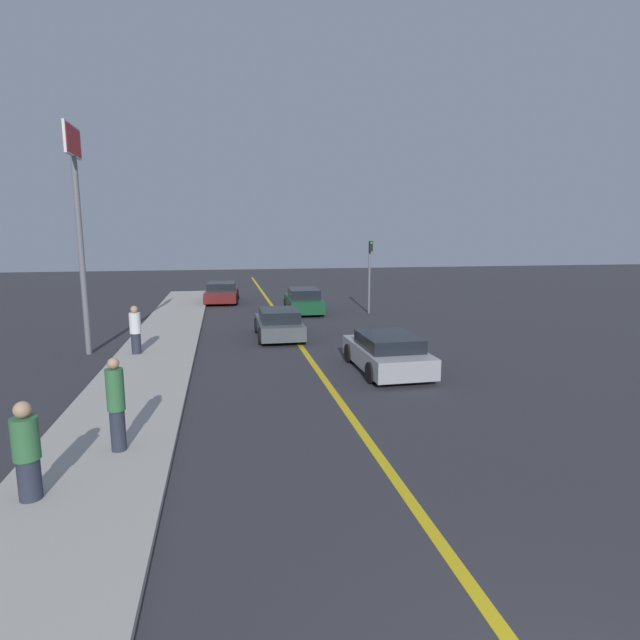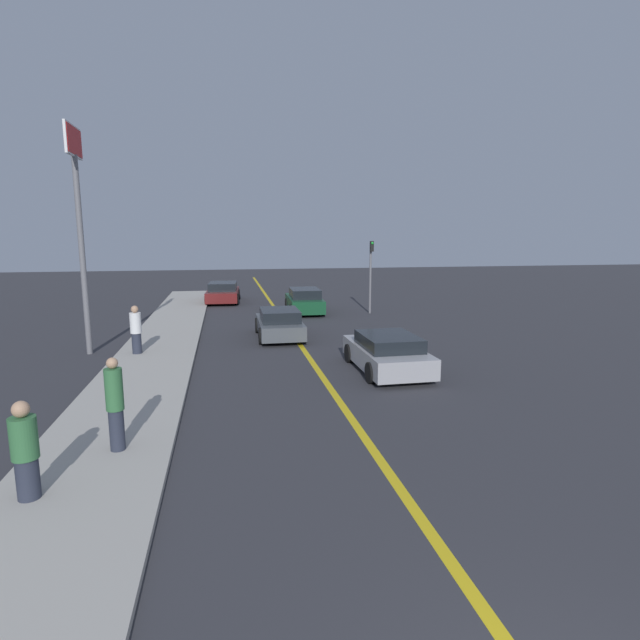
% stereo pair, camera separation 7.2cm
% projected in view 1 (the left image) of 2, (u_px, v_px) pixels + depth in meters
% --- Properties ---
extents(road_center_line, '(0.20, 60.00, 0.01)m').
position_uv_depth(road_center_line, '(294.00, 336.00, 21.01)').
color(road_center_line, gold).
rests_on(road_center_line, ground_plane).
extents(sidewalk_left, '(2.72, 35.40, 0.12)m').
position_uv_depth(sidewalk_left, '(163.00, 342.00, 19.72)').
color(sidewalk_left, '#ADA89E').
rests_on(sidewalk_left, ground_plane).
extents(car_near_right_lane, '(2.00, 3.98, 1.19)m').
position_uv_depth(car_near_right_lane, '(387.00, 353.00, 15.63)').
color(car_near_right_lane, '#9E9EA3').
rests_on(car_near_right_lane, ground_plane).
extents(car_ahead_center, '(1.88, 3.87, 1.21)m').
position_uv_depth(car_ahead_center, '(279.00, 324.00, 20.66)').
color(car_ahead_center, '#4C5156').
rests_on(car_ahead_center, ground_plane).
extents(car_far_distant, '(1.98, 4.27, 1.33)m').
position_uv_depth(car_far_distant, '(303.00, 301.00, 27.40)').
color(car_far_distant, '#144728').
rests_on(car_far_distant, ground_plane).
extents(car_parked_left_lot, '(2.21, 4.45, 1.29)m').
position_uv_depth(car_parked_left_lot, '(222.00, 293.00, 31.48)').
color(car_parked_left_lot, maroon).
rests_on(car_parked_left_lot, ground_plane).
extents(pedestrian_near_curb, '(0.40, 0.40, 1.60)m').
position_uv_depth(pedestrian_near_curb, '(27.00, 452.00, 7.75)').
color(pedestrian_near_curb, '#282D3D').
rests_on(pedestrian_near_curb, sidewalk_left).
extents(pedestrian_mid_group, '(0.33, 0.33, 1.84)m').
position_uv_depth(pedestrian_mid_group, '(116.00, 404.00, 9.50)').
color(pedestrian_mid_group, '#282D3D').
rests_on(pedestrian_mid_group, sidewalk_left).
extents(pedestrian_far_standing, '(0.38, 0.38, 1.69)m').
position_uv_depth(pedestrian_far_standing, '(135.00, 330.00, 17.36)').
color(pedestrian_far_standing, '#282D3D').
rests_on(pedestrian_far_standing, sidewalk_left).
extents(traffic_light, '(0.18, 0.40, 3.90)m').
position_uv_depth(traffic_light, '(370.00, 269.00, 26.82)').
color(traffic_light, slate).
rests_on(traffic_light, ground_plane).
extents(roadside_sign, '(0.20, 1.78, 7.87)m').
position_uv_depth(roadside_sign, '(76.00, 195.00, 17.01)').
color(roadside_sign, slate).
rests_on(roadside_sign, ground_plane).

